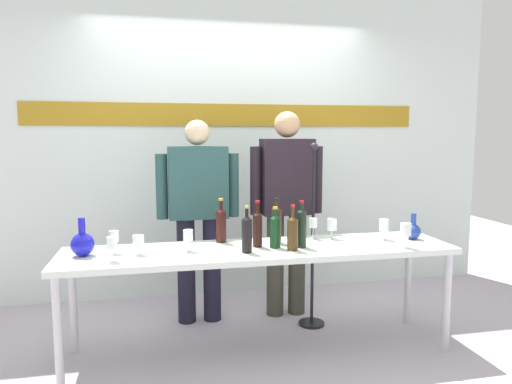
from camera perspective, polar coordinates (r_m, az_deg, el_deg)
The scene contains 23 objects.
ground_plane at distance 3.42m, azimuth 0.55°, elevation -18.77°, with size 10.00×10.00×0.00m, color #B3A8B7.
back_wall at distance 4.40m, azimuth -3.25°, elevation 7.17°, with size 5.11×0.11×3.00m.
display_table at distance 3.19m, azimuth 0.57°, elevation -7.73°, with size 2.61×0.61×0.73m.
decanter_blue_left at distance 3.14m, azimuth -20.29°, elevation -5.87°, with size 0.15×0.15×0.24m.
decanter_blue_right at distance 3.59m, azimuth 18.50°, elevation -4.45°, with size 0.11×0.11×0.19m.
presenter_left at distance 3.70m, azimuth -7.01°, elevation -1.87°, with size 0.64×0.22×1.60m.
presenter_right at distance 3.82m, azimuth 3.72°, elevation -1.03°, with size 0.60×0.22×1.67m.
wine_bottle_0 at distance 3.17m, azimuth 0.18°, elevation -4.31°, with size 0.06×0.06×0.32m.
wine_bottle_1 at distance 3.15m, azimuth 2.32°, elevation -4.58°, with size 0.07×0.07×0.28m.
wine_bottle_2 at distance 3.02m, azimuth -1.12°, elevation -4.98°, with size 0.07×0.07×0.30m.
wine_bottle_3 at distance 3.31m, azimuth -4.26°, elevation -3.84°, with size 0.07×0.07×0.31m.
wine_bottle_4 at distance 3.09m, azimuth 4.47°, elevation -4.82°, with size 0.07×0.07×0.30m.
wine_bottle_5 at distance 3.17m, azimuth 5.53°, elevation -4.20°, with size 0.07×0.07×0.32m.
wine_bottle_6 at distance 3.29m, azimuth 2.50°, elevation -3.80°, with size 0.07×0.07×0.31m.
wine_glass_left_0 at distance 2.94m, azimuth -17.04°, elevation -6.00°, with size 0.06×0.06×0.15m.
wine_glass_left_1 at distance 3.13m, azimuth -16.84°, elevation -5.24°, with size 0.06×0.06×0.15m.
wine_glass_left_2 at distance 3.08m, azimuth -8.23°, elevation -5.31°, with size 0.06×0.06×0.14m.
wine_glass_left_3 at distance 3.06m, azimuth -14.07°, elevation -5.77°, with size 0.07×0.07×0.12m.
wine_glass_right_0 at distance 3.45m, azimuth 9.19°, elevation -3.95°, with size 0.07×0.07×0.15m.
wine_glass_right_1 at distance 3.44m, azimuth 6.95°, elevation -3.84°, with size 0.06×0.06×0.15m.
wine_glass_right_2 at distance 3.30m, azimuth 17.69°, elevation -4.40°, with size 0.07×0.07×0.17m.
wine_glass_right_3 at distance 3.51m, azimuth 15.25°, elevation -3.95°, with size 0.07×0.07×0.15m.
microphone_stand at distance 3.71m, azimuth 6.84°, elevation -8.96°, with size 0.20×0.20×1.43m.
Camera 1 is at (-0.67, -3.01, 1.49)m, focal length 33.00 mm.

